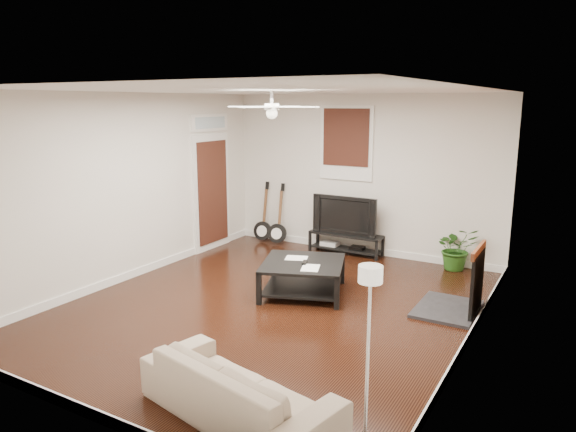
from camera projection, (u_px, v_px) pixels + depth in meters
name	position (u px, v px, depth m)	size (l,w,h in m)	color
room	(272.00, 203.00, 6.79)	(5.01, 6.01, 2.81)	black
brick_accent	(491.00, 208.00, 6.43)	(0.02, 2.20, 2.80)	#9A5431
fireplace	(461.00, 278.00, 6.76)	(0.80, 1.10, 0.92)	black
window_back	(346.00, 143.00, 9.34)	(1.00, 0.06, 1.30)	black
door_left	(212.00, 181.00, 9.63)	(0.08, 1.00, 2.50)	white
tv_stand	(346.00, 243.00, 9.49)	(1.32, 0.35, 0.37)	black
tv	(347.00, 214.00, 9.40)	(1.19, 0.16, 0.68)	black
coffee_table	(303.00, 278.00, 7.50)	(1.11, 1.11, 0.47)	black
sofa	(239.00, 389.00, 4.52)	(1.86, 0.73, 0.54)	tan
floor_lamp	(368.00, 362.00, 3.96)	(0.25, 0.25, 1.52)	silver
potted_plant	(457.00, 248.00, 8.55)	(0.64, 0.56, 0.71)	#235317
guitar_left	(262.00, 212.00, 10.23)	(0.36, 0.26, 1.17)	black
guitar_right	(277.00, 214.00, 10.03)	(0.36, 0.26, 1.17)	black
ceiling_fan	(272.00, 107.00, 6.54)	(1.24, 1.24, 0.32)	white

